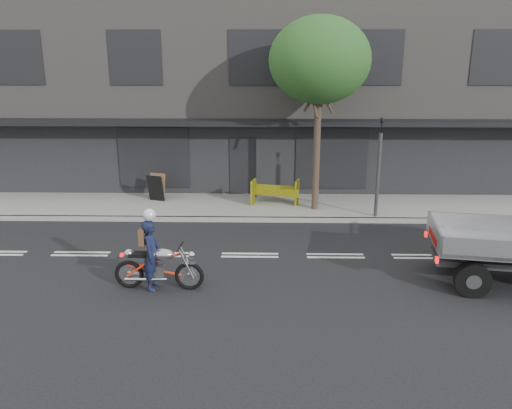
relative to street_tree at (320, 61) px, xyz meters
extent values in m
plane|color=black|center=(-2.20, -4.20, -5.28)|extent=(80.00, 80.00, 0.00)
cube|color=gray|center=(-2.20, 0.50, -5.20)|extent=(32.00, 3.20, 0.15)
cube|color=gray|center=(-2.20, -1.10, -5.20)|extent=(32.00, 0.20, 0.15)
cube|color=slate|center=(-2.20, 7.10, -1.28)|extent=(26.00, 10.00, 8.00)
cylinder|color=#382B21|center=(0.00, 0.00, -3.28)|extent=(0.24, 0.24, 4.00)
ellipsoid|color=#214F1D|center=(0.00, 0.00, 0.02)|extent=(3.40, 3.40, 2.89)
cylinder|color=#2D2D30|center=(2.00, -0.85, -3.78)|extent=(0.12, 0.12, 3.00)
imported|color=black|center=(2.00, -0.85, -2.03)|extent=(0.08, 0.10, 0.50)
torus|color=black|center=(-5.02, -6.33, -4.94)|extent=(0.71, 0.13, 0.71)
torus|color=black|center=(-3.57, -6.40, -4.94)|extent=(0.71, 0.13, 0.71)
cube|color=#2D2D30|center=(-4.35, -6.36, -4.83)|extent=(0.37, 0.26, 0.29)
ellipsoid|color=#B1B0B5|center=(-4.18, -6.37, -4.40)|extent=(0.59, 0.35, 0.29)
cube|color=black|center=(-4.69, -6.34, -4.42)|extent=(0.57, 0.27, 0.09)
cylinder|color=black|center=(-3.76, -6.39, -4.20)|extent=(0.07, 0.63, 0.04)
imported|color=#131835|center=(-4.44, -6.36, -4.42)|extent=(0.44, 0.64, 1.71)
cylinder|color=black|center=(3.02, -6.61, -4.87)|extent=(0.85, 0.43, 0.81)
cylinder|color=black|center=(3.31, -4.82, -4.87)|extent=(0.85, 0.43, 0.81)
cube|color=#B7B6BC|center=(3.95, -5.85, -4.29)|extent=(3.50, 2.57, 0.11)
camera|label=1|loc=(-1.74, -17.28, -0.06)|focal=35.00mm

